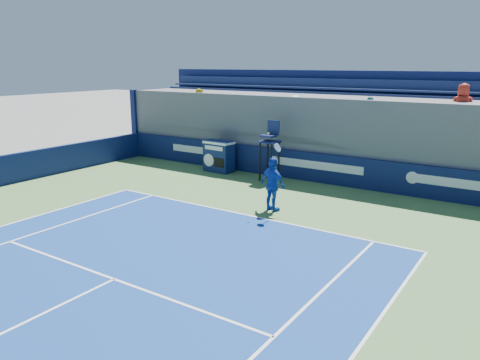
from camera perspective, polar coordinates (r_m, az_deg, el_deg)
The scene contains 5 objects.
back_hoarding at distance 19.23m, azimuth 9.29°, elevation 1.50°, with size 20.40×0.21×1.20m.
match_clock at distance 20.81m, azimuth -2.59°, elevation 3.02°, with size 1.36×0.80×1.40m.
umpire_chair at distance 19.06m, azimuth 3.69°, elevation 4.39°, with size 0.75×0.75×2.48m.
tennis_player at distance 15.18m, azimuth 4.02°, elevation -0.54°, with size 1.12×0.71×2.57m.
stadium_seating at distance 20.88m, azimuth 11.75°, elevation 5.82°, with size 21.00×4.05×4.40m.
Camera 1 is at (7.68, -0.04, 4.72)m, focal length 35.00 mm.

